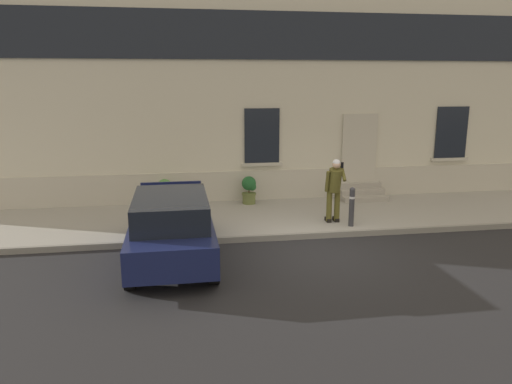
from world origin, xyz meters
name	(u,v)px	position (x,y,z in m)	size (l,w,h in m)	color
ground_plane	(315,251)	(0.00, 0.00, 0.00)	(80.00, 80.00, 0.00)	#232326
sidewalk	(289,216)	(0.00, 2.80, 0.07)	(24.00, 3.60, 0.15)	#99968E
curb_edge	(305,236)	(0.00, 0.94, 0.07)	(24.00, 0.12, 0.15)	gray
building_facade	(273,85)	(0.01, 5.29, 3.73)	(24.00, 1.52, 7.50)	beige
entrance_stoop	(361,193)	(2.72, 4.23, 0.34)	(1.44, 0.96, 0.48)	#9E998E
hatchback_car_navy	(172,227)	(-3.28, -0.08, 0.79)	(1.81, 4.07, 1.50)	#161E4C
bollard_near_person	(352,205)	(1.35, 1.35, 0.71)	(0.15, 0.15, 1.04)	#333338
person_on_phone	(334,186)	(0.99, 1.73, 1.15)	(0.51, 0.51, 1.74)	#514C1E
planter_cream	(165,192)	(-3.51, 4.10, 0.61)	(0.44, 0.44, 0.86)	beige
planter_olive	(249,189)	(-0.96, 4.12, 0.61)	(0.44, 0.44, 0.86)	#606B38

